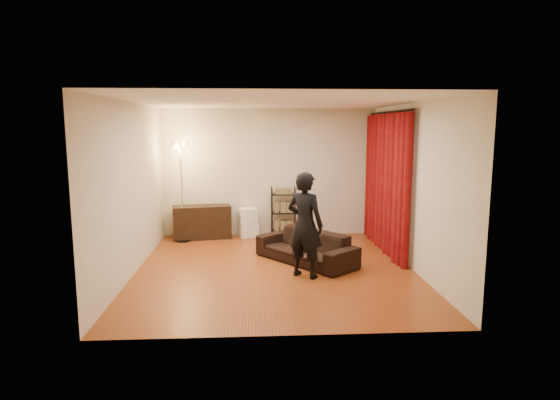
{
  "coord_description": "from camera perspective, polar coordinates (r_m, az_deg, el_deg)",
  "views": [
    {
      "loc": [
        -0.34,
        -7.42,
        2.31
      ],
      "look_at": [
        0.1,
        0.3,
        1.1
      ],
      "focal_mm": 30.0,
      "sensor_mm": 36.0,
      "label": 1
    }
  ],
  "objects": [
    {
      "name": "ceiling",
      "position": [
        7.44,
        -0.65,
        11.89
      ],
      "size": [
        5.0,
        5.0,
        0.0
      ],
      "primitive_type": "plane",
      "rotation": [
        3.14,
        0.0,
        0.0
      ],
      "color": "white",
      "rests_on": "ground"
    },
    {
      "name": "sofa",
      "position": [
        8.09,
        3.18,
        -5.74
      ],
      "size": [
        1.73,
        1.88,
        0.54
      ],
      "primitive_type": "imported",
      "rotation": [
        0.0,
        0.0,
        -0.88
      ],
      "color": "black",
      "rests_on": "ground"
    },
    {
      "name": "curtain",
      "position": [
        8.96,
        12.78,
        2.04
      ],
      "size": [
        0.22,
        2.65,
        2.55
      ],
      "primitive_type": null,
      "color": "maroon",
      "rests_on": "ground"
    },
    {
      "name": "wire_shelf",
      "position": [
        9.81,
        0.42,
        -1.53
      ],
      "size": [
        0.57,
        0.47,
        1.07
      ],
      "primitive_type": null,
      "rotation": [
        0.0,
        0.0,
        -0.3
      ],
      "color": "black",
      "rests_on": "ground"
    },
    {
      "name": "curtain_rod",
      "position": [
        8.91,
        13.2,
        10.4
      ],
      "size": [
        0.04,
        2.65,
        0.04
      ],
      "primitive_type": "cylinder",
      "rotation": [
        1.57,
        0.0,
        0.0
      ],
      "color": "black",
      "rests_on": "wall_right"
    },
    {
      "name": "storage_boxes",
      "position": [
        9.91,
        -3.89,
        -2.78
      ],
      "size": [
        0.45,
        0.4,
        0.62
      ],
      "primitive_type": null,
      "rotation": [
        0.0,
        0.0,
        0.32
      ],
      "color": "silver",
      "rests_on": "ground"
    },
    {
      "name": "wall_back",
      "position": [
        9.97,
        -1.3,
        3.37
      ],
      "size": [
        5.0,
        0.0,
        5.0
      ],
      "primitive_type": "plane",
      "rotation": [
        1.57,
        0.0,
        0.0
      ],
      "color": "beige",
      "rests_on": "ground"
    },
    {
      "name": "floor",
      "position": [
        7.78,
        -0.62,
        -8.38
      ],
      "size": [
        5.0,
        5.0,
        0.0
      ],
      "primitive_type": "plane",
      "color": "brown",
      "rests_on": "ground"
    },
    {
      "name": "wall_front",
      "position": [
        5.03,
        0.68,
        -2.13
      ],
      "size": [
        5.0,
        0.0,
        5.0
      ],
      "primitive_type": "plane",
      "rotation": [
        -1.57,
        0.0,
        0.0
      ],
      "color": "beige",
      "rests_on": "ground"
    },
    {
      "name": "floor_lamp",
      "position": [
        9.62,
        -11.89,
        1.0
      ],
      "size": [
        0.49,
        0.49,
        2.04
      ],
      "primitive_type": null,
      "rotation": [
        0.0,
        0.0,
        -0.42
      ],
      "color": "silver",
      "rests_on": "ground"
    },
    {
      "name": "wall_left",
      "position": [
        7.72,
        -17.56,
        1.33
      ],
      "size": [
        0.0,
        5.0,
        5.0
      ],
      "primitive_type": "plane",
      "rotation": [
        1.57,
        0.0,
        1.57
      ],
      "color": "beige",
      "rests_on": "ground"
    },
    {
      "name": "media_cabinet",
      "position": [
        9.9,
        -9.49,
        -2.67
      ],
      "size": [
        1.24,
        0.64,
        0.69
      ],
      "primitive_type": "cube",
      "rotation": [
        0.0,
        0.0,
        0.17
      ],
      "color": "black",
      "rests_on": "ground"
    },
    {
      "name": "person",
      "position": [
        7.2,
        3.05,
        -3.03
      ],
      "size": [
        0.72,
        0.67,
        1.65
      ],
      "primitive_type": "imported",
      "rotation": [
        0.0,
        0.0,
        2.54
      ],
      "color": "black",
      "rests_on": "ground"
    },
    {
      "name": "wall_right",
      "position": [
        7.92,
        15.86,
        1.59
      ],
      "size": [
        0.0,
        5.0,
        5.0
      ],
      "primitive_type": "plane",
      "rotation": [
        1.57,
        0.0,
        -1.57
      ],
      "color": "beige",
      "rests_on": "ground"
    }
  ]
}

